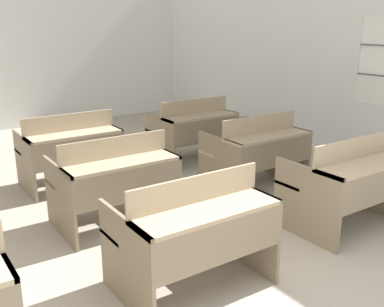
{
  "coord_description": "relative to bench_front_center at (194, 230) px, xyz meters",
  "views": [
    {
      "loc": [
        -1.75,
        -1.23,
        1.85
      ],
      "look_at": [
        0.43,
        1.95,
        0.72
      ],
      "focal_mm": 42.0,
      "sensor_mm": 36.0,
      "label": 1
    }
  ],
  "objects": [
    {
      "name": "wall_back",
      "position": [
        0.11,
        6.02,
        1.08
      ],
      "size": [
        7.08,
        0.06,
        3.06
      ],
      "color": "silver",
      "rests_on": "ground_plane"
    },
    {
      "name": "wall_right_with_window",
      "position": [
        3.62,
        2.49,
        1.09
      ],
      "size": [
        0.06,
        7.13,
        3.06
      ],
      "color": "silver",
      "rests_on": "ground_plane"
    },
    {
      "name": "bench_front_center",
      "position": [
        0.0,
        0.0,
        0.0
      ],
      "size": [
        1.06,
        0.75,
        0.86
      ],
      "color": "#7A6B54",
      "rests_on": "ground_plane"
    },
    {
      "name": "bench_front_right",
      "position": [
        1.76,
        0.03,
        0.0
      ],
      "size": [
        1.06,
        0.75,
        0.86
      ],
      "color": "#82735C",
      "rests_on": "ground_plane"
    },
    {
      "name": "bench_second_center",
      "position": [
        -0.0,
        1.29,
        0.0
      ],
      "size": [
        1.06,
        0.75,
        0.86
      ],
      "color": "#7B6B54",
      "rests_on": "ground_plane"
    },
    {
      "name": "bench_second_right",
      "position": [
        1.76,
        1.27,
        0.0
      ],
      "size": [
        1.06,
        0.75,
        0.86
      ],
      "color": "#796A53",
      "rests_on": "ground_plane"
    },
    {
      "name": "bench_third_center",
      "position": [
        0.03,
        2.56,
        0.0
      ],
      "size": [
        1.06,
        0.75,
        0.86
      ],
      "color": "#81715A",
      "rests_on": "ground_plane"
    },
    {
      "name": "bench_third_right",
      "position": [
        1.77,
        2.58,
        0.0
      ],
      "size": [
        1.06,
        0.75,
        0.86
      ],
      "color": "#7A6A53",
      "rests_on": "ground_plane"
    },
    {
      "name": "wastepaper_bin",
      "position": [
        3.33,
        3.25,
        -0.29
      ],
      "size": [
        0.23,
        0.23,
        0.3
      ],
      "color": "#474C51",
      "rests_on": "ground_plane"
    }
  ]
}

